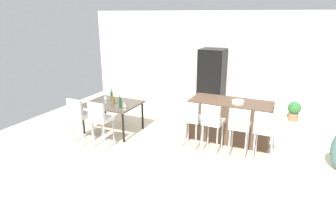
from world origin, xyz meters
TOP-DOWN VIEW (x-y plane):
  - ground_plane at (0.00, 0.00)m, footprint 10.00×10.00m
  - back_wall at (0.00, 3.00)m, footprint 10.00×0.12m
  - kitchen_island at (0.32, 0.65)m, footprint 1.81×0.79m
  - bar_chair_left at (-0.34, -0.13)m, footprint 0.42×0.42m
  - bar_chair_middle at (0.13, -0.13)m, footprint 0.43×0.43m
  - bar_chair_right at (0.69, -0.13)m, footprint 0.41×0.41m
  - bar_chair_far at (1.17, -0.13)m, footprint 0.41×0.41m
  - dining_table at (-2.38, -0.09)m, footprint 1.26×1.00m
  - dining_chair_near at (-2.66, -0.96)m, footprint 0.42×0.42m
  - dining_chair_far at (-2.09, -0.96)m, footprint 0.41×0.41m
  - wine_bottle_inner at (-2.49, 0.04)m, footprint 0.07×0.07m
  - wine_bottle_far at (-2.28, -0.21)m, footprint 0.07×0.07m
  - wine_bottle_middle at (-2.00, -0.33)m, footprint 0.06×0.06m
  - wine_glass_left at (-1.82, -0.41)m, footprint 0.07×0.07m
  - wine_glass_right at (-2.56, -0.13)m, footprint 0.07×0.07m
  - refrigerator at (-0.68, 2.56)m, footprint 0.72×0.68m
  - fruit_bowl at (0.50, 0.54)m, footprint 0.27×0.27m
  - potted_plant at (1.65, 2.55)m, footprint 0.34×0.34m

SIDE VIEW (x-z plane):
  - ground_plane at x=0.00m, z-range 0.00..0.00m
  - potted_plant at x=1.65m, z-range 0.04..0.58m
  - kitchen_island at x=0.32m, z-range 0.00..0.92m
  - dining_table at x=-2.38m, z-range 0.30..1.04m
  - bar_chair_left at x=-0.34m, z-range 0.17..1.22m
  - bar_chair_middle at x=0.13m, z-range 0.17..1.22m
  - bar_chair_right at x=0.69m, z-range 0.17..1.22m
  - bar_chair_far at x=1.17m, z-range 0.17..1.22m
  - dining_chair_near at x=-2.66m, z-range 0.17..1.22m
  - dining_chair_far at x=-2.09m, z-range 0.17..1.22m
  - wine_bottle_far at x=-2.28m, z-range 0.70..0.99m
  - wine_bottle_inner at x=-2.49m, z-range 0.70..1.02m
  - wine_bottle_middle at x=-2.00m, z-range 0.71..1.02m
  - wine_glass_left at x=-1.82m, z-range 0.78..0.95m
  - wine_glass_right at x=-2.56m, z-range 0.78..0.95m
  - refrigerator at x=-0.68m, z-range 0.00..1.84m
  - fruit_bowl at x=0.50m, z-range 0.92..0.99m
  - back_wall at x=0.00m, z-range 0.00..2.90m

